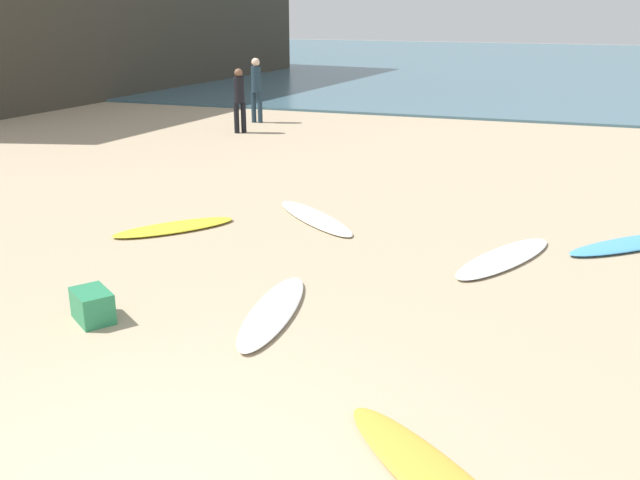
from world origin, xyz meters
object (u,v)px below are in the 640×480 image
surfboard_0 (634,243)px  surfboard_4 (315,218)px  surfboard_1 (174,227)px  beach_cooler (93,306)px  beachgoer_near (239,97)px  beachgoer_mid (256,86)px  surfboard_2 (273,311)px  surfboard_3 (504,258)px

surfboard_0 → surfboard_4: surfboard_0 is taller
surfboard_1 → beach_cooler: beach_cooler is taller
surfboard_1 → beachgoer_near: 8.64m
beachgoer_near → beachgoer_mid: bearing=53.1°
surfboard_2 → beach_cooler: size_ratio=4.03×
surfboard_0 → surfboard_4: (-4.88, -0.21, -0.01)m
surfboard_2 → surfboard_4: 3.76m
surfboard_1 → surfboard_3: (5.06, 0.20, -0.00)m
surfboard_3 → surfboard_4: (-3.12, 1.00, -0.01)m
surfboard_2 → surfboard_1: bearing=131.4°
beachgoer_mid → surfboard_3: bearing=-50.7°
surfboard_1 → surfboard_3: bearing=44.6°
surfboard_1 → beach_cooler: size_ratio=3.71×
surfboard_3 → surfboard_4: size_ratio=0.99×
surfboard_3 → beach_cooler: beach_cooler is taller
surfboard_2 → beach_cooler: bearing=-163.1°
beachgoer_mid → surfboard_2: bearing=-65.8°
surfboard_1 → surfboard_0: bearing=54.1°
surfboard_2 → surfboard_0: bearing=37.5°
surfboard_0 → surfboard_4: bearing=49.7°
surfboard_3 → beach_cooler: 5.48m
surfboard_1 → beachgoer_near: (-2.57, 8.19, 0.92)m
surfboard_4 → beach_cooler: size_ratio=4.34×
surfboard_2 → beach_cooler: (-1.87, -0.78, 0.14)m
surfboard_2 → beach_cooler: beach_cooler is taller
surfboard_0 → surfboard_1: 6.96m
surfboard_1 → surfboard_2: 3.65m
beach_cooler → surfboard_1: bearing=103.9°
beachgoer_mid → beachgoer_near: bearing=-81.8°
surfboard_3 → surfboard_4: surfboard_3 is taller
surfboard_4 → beachgoer_near: 8.37m
surfboard_1 → beachgoer_near: beachgoer_near is taller
beachgoer_near → beachgoer_mid: size_ratio=0.92×
beachgoer_near → surfboard_3: bearing=-91.1°
surfboard_2 → beachgoer_near: beachgoer_near is taller
beach_cooler → surfboard_3: bearing=39.2°
surfboard_1 → surfboard_2: (2.67, -2.48, 0.01)m
surfboard_0 → beachgoer_near: bearing=11.4°
beachgoer_mid → surfboard_4: bearing=-61.1°
surfboard_1 → surfboard_3: surfboard_1 is taller
surfboard_0 → beachgoer_near: (-9.39, 6.78, 0.91)m
beachgoer_near → beach_cooler: beachgoer_near is taller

